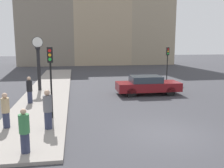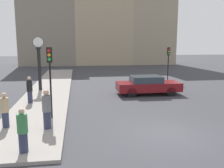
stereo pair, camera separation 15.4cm
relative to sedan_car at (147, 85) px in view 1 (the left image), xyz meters
name	(u,v)px [view 1 (the left image)]	position (x,y,z in m)	size (l,w,h in m)	color
ground_plane	(169,134)	(-1.45, -8.13, -0.73)	(120.00, 120.00, 0.00)	#38383D
sidewalk_corner	(50,88)	(-7.51, 3.27, -0.67)	(3.27, 26.80, 0.13)	gray
building_row	(99,18)	(-1.09, 25.16, 7.07)	(25.89, 5.00, 17.76)	gray
sedan_car	(147,85)	(0.00, 0.00, 0.00)	(4.75, 1.87, 1.41)	maroon
traffic_light_near	(50,68)	(-6.59, -5.40, 1.97)	(0.26, 0.24, 3.58)	black
traffic_light_far	(168,57)	(3.54, 5.27, 1.71)	(0.26, 0.24, 3.39)	black
street_clock	(39,63)	(-8.20, 2.22, 1.57)	(0.84, 0.34, 4.20)	black
pedestrian_grey_jacket	(48,110)	(-6.64, -6.98, 0.28)	(0.39, 0.39, 1.77)	#2D334C
pedestrian_black_jacket	(30,90)	(-8.25, -2.01, 0.24)	(0.35, 0.35, 1.68)	#2D334C
pedestrian_green_hoodie	(24,131)	(-7.19, -9.35, 0.19)	(0.37, 0.37, 1.59)	#2D334C
pedestrian_tan_coat	(6,110)	(-8.52, -6.56, 0.20)	(0.35, 0.35, 1.61)	#2D334C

